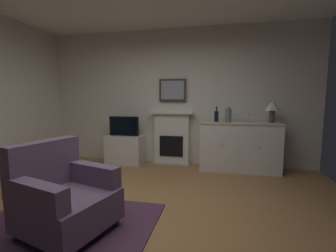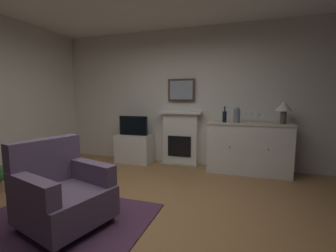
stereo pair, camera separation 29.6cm
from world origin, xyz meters
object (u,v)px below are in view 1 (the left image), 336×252
object	(u,v)px
framed_picture	(173,90)
sideboard_cabinet	(239,146)
wine_glass_left	(236,116)
fireplace_unit	(172,138)
table_lamp	(272,107)
tv_cabinet	(125,149)
tv_set	(124,126)
armchair	(63,196)
wine_glass_center	(242,116)
wine_bottle	(216,116)
wine_glass_right	(249,116)
vase_decorative	(228,115)

from	to	relation	value
framed_picture	sideboard_cabinet	world-z (taller)	framed_picture
sideboard_cabinet	wine_glass_left	xyz separation A→B (m)	(-0.07, -0.06, 0.58)
fireplace_unit	table_lamp	bearing A→B (deg)	-5.44
tv_cabinet	tv_set	bearing A→B (deg)	-90.00
fireplace_unit	armchair	bearing A→B (deg)	-102.50
tv_set	armchair	xyz separation A→B (m)	(0.39, -2.47, -0.41)
wine_glass_center	tv_set	size ratio (longest dim) A/B	0.27
table_lamp	wine_bottle	world-z (taller)	table_lamp
fireplace_unit	tv_set	size ratio (longest dim) A/B	1.77
wine_glass_left	wine_glass_right	distance (m)	0.22
wine_glass_right	tv_cabinet	xyz separation A→B (m)	(-2.44, 0.06, -0.75)
table_lamp	wine_glass_right	world-z (taller)	table_lamp
framed_picture	wine_bottle	distance (m)	1.05
tv_set	table_lamp	bearing A→B (deg)	0.17
sideboard_cabinet	vase_decorative	bearing A→B (deg)	-166.92
fireplace_unit	table_lamp	distance (m)	1.98
table_lamp	wine_bottle	size ratio (longest dim) A/B	1.38
table_lamp	wine_bottle	bearing A→B (deg)	-177.65
tv_set	armchair	world-z (taller)	tv_set
sideboard_cabinet	wine_glass_center	xyz separation A→B (m)	(0.04, -0.00, 0.58)
table_lamp	wine_glass_left	size ratio (longest dim) A/B	2.42
tv_cabinet	tv_set	xyz separation A→B (m)	(0.00, -0.02, 0.49)
framed_picture	wine_glass_center	xyz separation A→B (m)	(1.36, -0.23, -0.48)
table_lamp	tv_cabinet	world-z (taller)	table_lamp
tv_cabinet	armchair	bearing A→B (deg)	-81.17
wine_glass_right	tv_set	size ratio (longest dim) A/B	0.27
fireplace_unit	tv_cabinet	bearing A→B (deg)	-170.55
framed_picture	table_lamp	world-z (taller)	framed_picture
fireplace_unit	table_lamp	size ratio (longest dim) A/B	2.75
vase_decorative	tv_cabinet	size ratio (longest dim) A/B	0.37
wine_glass_center	wine_glass_right	world-z (taller)	same
wine_bottle	armchair	size ratio (longest dim) A/B	0.30
framed_picture	wine_glass_right	bearing A→B (deg)	-10.24
table_lamp	wine_glass_right	bearing A→B (deg)	-173.91
wine_glass_left	tv_set	size ratio (longest dim) A/B	0.27
vase_decorative	wine_glass_right	bearing A→B (deg)	1.21
table_lamp	wine_glass_right	distance (m)	0.43
framed_picture	table_lamp	distance (m)	1.90
table_lamp	wine_glass_center	distance (m)	0.53
wine_glass_center	armchair	xyz separation A→B (m)	(-1.94, -2.47, -0.66)
sideboard_cabinet	armchair	world-z (taller)	sideboard_cabinet
wine_glass_center	sideboard_cabinet	bearing A→B (deg)	174.84
wine_bottle	wine_glass_right	bearing A→B (deg)	-0.22
vase_decorative	tv_set	xyz separation A→B (m)	(-2.08, 0.04, -0.27)
sideboard_cabinet	wine_glass_right	distance (m)	0.60
table_lamp	tv_cabinet	xyz separation A→B (m)	(-2.84, 0.02, -0.91)
tv_set	framed_picture	bearing A→B (deg)	13.31
wine_glass_right	tv_cabinet	size ratio (longest dim) A/B	0.22
framed_picture	wine_glass_left	bearing A→B (deg)	-12.56
framed_picture	tv_cabinet	world-z (taller)	framed_picture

